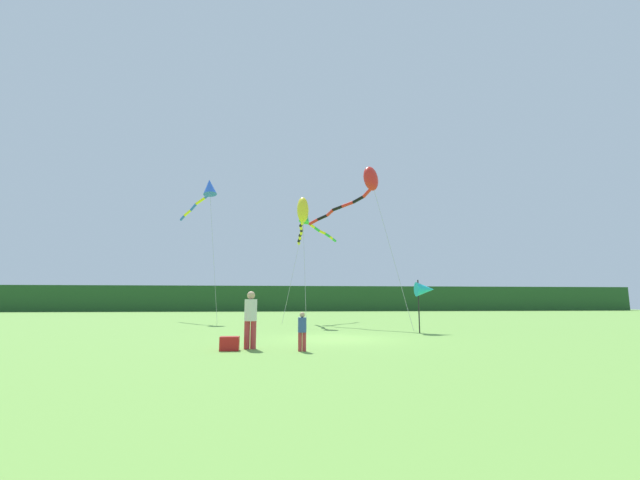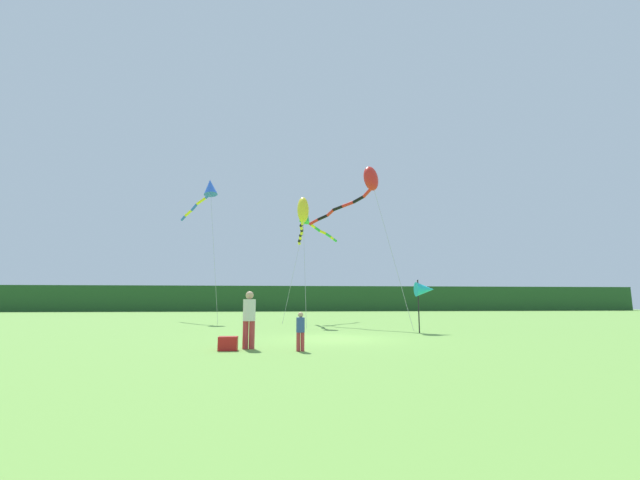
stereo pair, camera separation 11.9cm
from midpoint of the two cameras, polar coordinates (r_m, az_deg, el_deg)
The scene contains 10 objects.
ground_plane at distance 16.97m, azimuth 2.24°, elevation -13.68°, with size 120.00×120.00×0.00m, color #6B9E42.
distant_treeline at distance 61.79m, azimuth -3.51°, elevation -8.19°, with size 108.00×2.26×3.71m, color #234C23.
person_adult at distance 13.61m, azimuth -9.65°, elevation -10.51°, with size 0.40×0.40×1.84m.
person_child at distance 12.82m, azimuth -2.48°, elevation -12.39°, with size 0.26×0.26×1.18m.
cooler_box at distance 13.34m, azimuth -12.52°, elevation -13.99°, with size 0.58×0.35×0.43m, color red.
banner_flag_pole at distance 20.61m, azimuth 14.64°, elevation -6.75°, with size 0.90×0.70×2.54m.
kite_red at distance 25.31m, azimuth 6.49°, elevation 7.79°, with size 5.00×7.19×9.70m.
kite_yellow at distance 26.74m, azimuth -2.30°, elevation 3.79°, with size 0.77×6.71×8.35m.
kite_blue at distance 33.08m, azimuth -15.31°, elevation 6.75°, with size 4.31×5.87×10.94m.
kite_green at distance 30.71m, azimuth -1.38°, elevation 2.91°, with size 4.48×5.17×8.46m.
Camera 2 is at (-2.23, -16.75, 1.53)m, focal length 22.83 mm.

